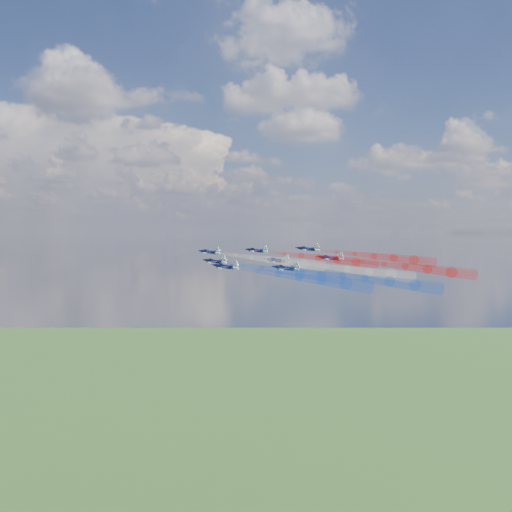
{
  "coord_description": "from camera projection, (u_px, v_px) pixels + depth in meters",
  "views": [
    {
      "loc": [
        0.76,
        -188.55,
        167.54
      ],
      "look_at": [
        16.62,
        -7.99,
        160.21
      ],
      "focal_mm": 39.64,
      "sensor_mm": 36.0,
      "label": 1
    }
  ],
  "objects": [
    {
      "name": "jet_lead",
      "position": [
        210.0,
        252.0,
        193.15
      ],
      "size": [
        13.11,
        13.15,
        4.27
      ],
      "primitive_type": null,
      "rotation": [
        0.08,
        -0.1,
        0.85
      ],
      "color": "black"
    },
    {
      "name": "jet_rear_left",
      "position": [
        286.0,
        268.0,
        161.0
      ],
      "size": [
        13.11,
        13.15,
        4.27
      ],
      "primitive_type": null,
      "rotation": [
        0.08,
        -0.1,
        0.85
      ],
      "color": "black"
    },
    {
      "name": "trail_rear_left",
      "position": [
        365.0,
        279.0,
        146.71
      ],
      "size": [
        32.28,
        29.14,
        6.75
      ],
      "primitive_type": null,
      "rotation": [
        0.08,
        -0.1,
        0.85
      ],
      "color": "blue"
    },
    {
      "name": "jet_rear_right",
      "position": [
        331.0,
        258.0,
        178.23
      ],
      "size": [
        13.11,
        13.15,
        4.27
      ],
      "primitive_type": null,
      "rotation": [
        0.08,
        -0.1,
        0.85
      ],
      "color": "black"
    },
    {
      "name": "trail_outer_right",
      "position": [
        374.0,
        256.0,
        181.09
      ],
      "size": [
        32.28,
        29.14,
        6.75
      ],
      "primitive_type": null,
      "rotation": [
        0.08,
        -0.1,
        0.85
      ],
      "color": "red"
    },
    {
      "name": "trail_lead",
      "position": [
        268.0,
        259.0,
        178.85
      ],
      "size": [
        32.28,
        29.14,
        6.75
      ],
      "primitive_type": null,
      "rotation": [
        0.08,
        -0.1,
        0.85
      ],
      "color": "white"
    },
    {
      "name": "trail_rear_right",
      "position": [
        405.0,
        267.0,
        163.93
      ],
      "size": [
        32.28,
        29.14,
        6.75
      ],
      "primitive_type": null,
      "rotation": [
        0.08,
        -0.1,
        0.85
      ],
      "color": "red"
    },
    {
      "name": "jet_inner_left",
      "position": [
        215.0,
        261.0,
        175.86
      ],
      "size": [
        13.11,
        13.15,
        4.27
      ],
      "primitive_type": null,
      "rotation": [
        0.08,
        -0.1,
        0.85
      ],
      "color": "black"
    },
    {
      "name": "jet_center_third",
      "position": [
        278.0,
        260.0,
        177.84
      ],
      "size": [
        13.11,
        13.15,
        4.27
      ],
      "primitive_type": null,
      "rotation": [
        0.08,
        -0.1,
        0.85
      ],
      "color": "black"
    },
    {
      "name": "trail_inner_right",
      "position": [
        319.0,
        258.0,
        180.47
      ],
      "size": [
        32.28,
        29.14,
        6.75
      ],
      "primitive_type": null,
      "rotation": [
        0.08,
        -0.1,
        0.85
      ],
      "color": "red"
    },
    {
      "name": "jet_outer_left",
      "position": [
        226.0,
        267.0,
        159.81
      ],
      "size": [
        13.11,
        13.15,
        4.27
      ],
      "primitive_type": null,
      "rotation": [
        0.08,
        -0.1,
        0.85
      ],
      "color": "black"
    },
    {
      "name": "trail_center_third",
      "position": [
        348.0,
        269.0,
        163.55
      ],
      "size": [
        32.28,
        29.14,
        6.75
      ],
      "primitive_type": null,
      "rotation": [
        0.08,
        -0.1,
        0.85
      ],
      "color": "white"
    },
    {
      "name": "trail_outer_left",
      "position": [
        299.0,
        277.0,
        145.51
      ],
      "size": [
        32.28,
        29.14,
        6.75
      ],
      "primitive_type": null,
      "rotation": [
        0.08,
        -0.1,
        0.85
      ],
      "color": "blue"
    },
    {
      "name": "jet_outer_right",
      "position": [
        308.0,
        249.0,
        195.39
      ],
      "size": [
        13.11,
        13.15,
        4.27
      ],
      "primitive_type": null,
      "rotation": [
        0.08,
        -0.1,
        0.85
      ],
      "color": "black"
    },
    {
      "name": "jet_inner_right",
      "position": [
        257.0,
        250.0,
        194.77
      ],
      "size": [
        13.11,
        13.15,
        4.27
      ],
      "primitive_type": null,
      "rotation": [
        0.08,
        -0.1,
        0.85
      ],
      "color": "black"
    },
    {
      "name": "trail_inner_left",
      "position": [
        281.0,
        270.0,
        161.56
      ],
      "size": [
        32.28,
        29.14,
        6.75
      ],
      "primitive_type": null,
      "rotation": [
        0.08,
        -0.1,
        0.85
      ],
      "color": "blue"
    }
  ]
}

